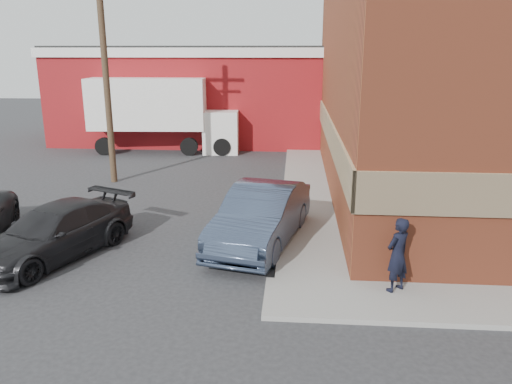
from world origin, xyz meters
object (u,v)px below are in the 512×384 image
(man, at_px, (398,255))
(sedan, at_px, (261,216))
(suv_b, at_px, (54,232))
(utility_pole, at_px, (105,67))
(box_truck, at_px, (163,110))
(warehouse, at_px, (197,93))

(man, distance_m, sedan, 4.37)
(man, height_order, suv_b, man)
(utility_pole, relative_size, man, 5.19)
(box_truck, bearing_deg, suv_b, -90.31)
(man, height_order, sedan, man)
(warehouse, xyz_separation_m, man, (8.46, -20.42, -1.83))
(sedan, bearing_deg, warehouse, 119.83)
(suv_b, bearing_deg, sedan, 37.09)
(man, bearing_deg, suv_b, -49.54)
(utility_pole, bearing_deg, warehouse, 82.23)
(warehouse, xyz_separation_m, utility_pole, (-1.50, -11.00, 1.93))
(warehouse, xyz_separation_m, box_truck, (-1.00, -4.38, -0.53))
(utility_pole, bearing_deg, suv_b, -81.06)
(warehouse, distance_m, utility_pole, 11.27)
(warehouse, bearing_deg, sedan, -73.46)
(sedan, height_order, box_truck, box_truck)
(box_truck, bearing_deg, man, -62.70)
(warehouse, height_order, box_truck, warehouse)
(warehouse, relative_size, sedan, 3.19)
(suv_b, height_order, box_truck, box_truck)
(sedan, xyz_separation_m, suv_b, (-5.46, -1.37, -0.15))
(warehouse, bearing_deg, man, -67.50)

